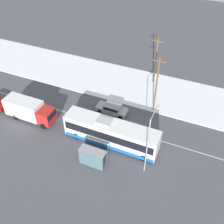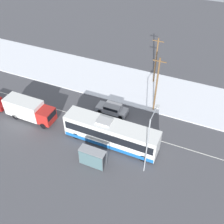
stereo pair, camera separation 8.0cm
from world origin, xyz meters
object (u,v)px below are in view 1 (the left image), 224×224
Objects in this scene: box_truck at (29,109)px; utility_pole_snowlot at (156,60)px; pedestrian_at_stop at (100,153)px; bus_shelter at (92,157)px; streetlamp at (149,138)px; utility_pole_roadside at (157,85)px; sedan_car at (112,108)px; city_bus at (111,133)px.

box_truck is 20.95m from utility_pole_snowlot.
pedestrian_at_stop is 0.52× the size of bus_shelter.
streetlamp is (5.44, 0.94, 4.11)m from pedestrian_at_stop.
box_truck is at bearing 161.28° from bus_shelter.
utility_pole_roadside is (3.64, 12.90, 2.84)m from bus_shelter.
utility_pole_roadside is at bearing -73.12° from utility_pole_snowlot.
sedan_car is 0.58× the size of utility_pole_snowlot.
pedestrian_at_stop is at bearing 104.14° from sedan_car.
utility_pole_roadside reaches higher than city_bus.
utility_pole_snowlot is (1.07, 18.63, 3.15)m from pedestrian_at_stop.
bus_shelter is at bearing -97.61° from city_bus.
pedestrian_at_stop is 18.92m from utility_pole_snowlot.
city_bus is 9.56m from utility_pole_roadside.
streetlamp is 1.03× the size of utility_pole_snowlot.
utility_pole_roadside is (-2.23, 10.63, -0.60)m from streetlamp.
streetlamp reaches higher than city_bus.
sedan_car is 7.21m from utility_pole_roadside.
city_bus is at bearing 87.33° from pedestrian_at_stop.
city_bus reaches higher than bus_shelter.
box_truck is 0.89× the size of streetlamp.
bus_shelter is at bearing -105.77° from utility_pole_roadside.
utility_pole_snowlot reaches higher than city_bus.
streetlamp is (5.31, -2.01, 3.37)m from city_bus.
streetlamp is at bearing -5.64° from box_truck.
box_truck is 2.32× the size of bus_shelter.
box_truck is 18.17m from streetlamp.
box_truck is (-12.44, -0.26, -0.08)m from city_bus.
bus_shelter is 13.70m from utility_pole_roadside.
utility_pole_roadside reaches higher than box_truck.
utility_pole_snowlot is (1.50, 19.96, 2.48)m from bus_shelter.
streetlamp is at bearing 135.02° from sedan_car.
streetlamp reaches higher than pedestrian_at_stop.
sedan_car is at bearing -107.64° from utility_pole_snowlot.
utility_pole_roadside reaches higher than streetlamp.
city_bus is 15.89m from utility_pole_snowlot.
pedestrian_at_stop is 1.55m from bus_shelter.
pedestrian_at_stop is 0.20× the size of streetlamp.
utility_pole_roadside is at bearing -150.38° from sedan_car.
box_truck is 4.45× the size of pedestrian_at_stop.
box_truck is at bearing -150.23° from utility_pole_roadside.
sedan_car is at bearing 29.85° from box_truck.
utility_pole_roadside is 1.09× the size of utility_pole_snowlot.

